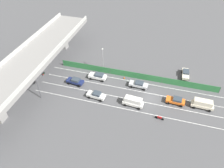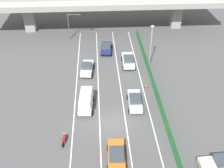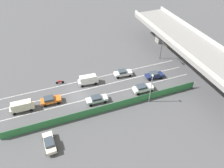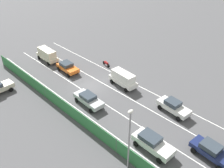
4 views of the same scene
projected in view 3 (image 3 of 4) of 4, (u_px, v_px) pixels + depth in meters
The scene contains 19 objects.
ground_plane at pixel (79, 96), 48.62m from camera, with size 300.00×300.00×0.00m, color #4C4C4F.
lane_line_left_edge at pixel (92, 78), 53.52m from camera, with size 0.14×45.39×0.01m, color silver.
lane_line_mid_left at pixel (97, 87), 51.11m from camera, with size 0.14×45.39×0.01m, color silver.
lane_line_mid_right at pixel (101, 96), 48.69m from camera, with size 0.14×45.39×0.01m, color silver.
lane_line_right_edge at pixel (106, 106), 46.27m from camera, with size 0.14×45.39×0.01m, color silver.
elevated_overpass at pixel (195, 49), 52.92m from camera, with size 48.02×9.50×7.59m.
green_fence at pixel (109, 107), 44.62m from camera, with size 0.10×41.49×1.81m.
car_sedan_navy at pixel (154, 75), 53.18m from camera, with size 2.29×4.49×1.60m.
car_taxi_orange at pixel (50, 100), 46.39m from camera, with size 2.18×4.29×1.58m.
car_sedan_silver at pixel (97, 99), 46.59m from camera, with size 2.13×4.71×1.54m.
car_van_white at pixel (88, 80), 51.17m from camera, with size 2.22×4.79×2.24m.
car_sedan_white at pixel (143, 88), 49.31m from camera, with size 2.14×4.66×1.69m.
car_hatchback_white at pixel (123, 73), 53.78m from camera, with size 2.24×4.52×1.68m.
car_van_cream at pixel (22, 106), 44.45m from camera, with size 2.06×4.88×2.20m.
motorcycle at pixel (60, 82), 51.75m from camera, with size 0.60×1.95×0.93m.
parked_sedan_cream at pixel (49, 143), 37.95m from camera, with size 4.65×2.10×1.65m.
traffic_light at pixel (164, 49), 57.17m from camera, with size 3.38×0.41×5.37m.
street_lamp at pixel (151, 86), 44.50m from camera, with size 0.60×0.36×7.17m.
traffic_cone at pixel (119, 103), 46.44m from camera, with size 0.47×0.47×0.63m.
Camera 3 is at (36.23, -5.80, 32.85)m, focal length 35.15 mm.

